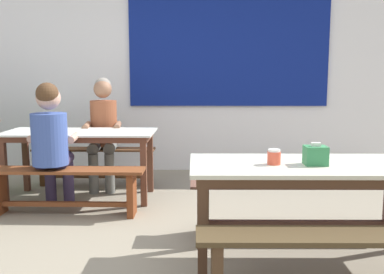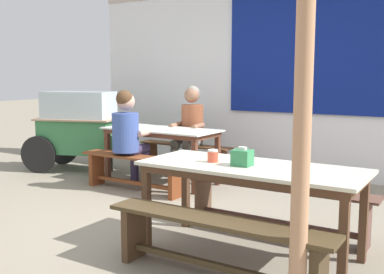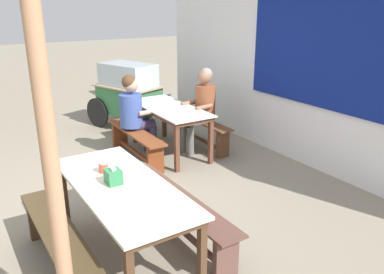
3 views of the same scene
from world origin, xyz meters
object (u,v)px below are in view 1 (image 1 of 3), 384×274
Objects in this scene: person_left_back_turned at (51,138)px; tissue_box at (315,155)px; dining_table_far at (80,139)px; bench_far_back at (94,162)px; bench_near_front at (347,257)px; bench_near_back at (299,201)px; dining_table_near at (321,174)px; condiment_jar at (274,157)px; bench_far_front at (65,184)px; person_center_facing at (103,126)px.

person_left_back_turned is 8.31× the size of tissue_box.
dining_table_far reaches higher than bench_far_back.
person_left_back_turned is at bearing -104.89° from dining_table_far.
bench_far_back is 3.50m from bench_near_front.
person_left_back_turned is (-2.23, 0.58, 0.44)m from bench_near_back.
person_left_back_turned is at bearing 142.34° from bench_near_front.
condiment_jar is (-0.33, -0.04, 0.12)m from dining_table_near.
condiment_jar is at bearing 177.40° from tissue_box.
bench_far_back is at bearing 126.65° from bench_near_front.
bench_far_front is 10.02× the size of tissue_box.
dining_table_far is at bearing 152.46° from bench_near_back.
bench_far_front is at bearing -98.12° from person_center_facing.
dining_table_near is 3.08m from bench_far_back.
dining_table_far is 0.67m from bench_far_front.
condiment_jar is (-0.27, 0.01, -0.02)m from tissue_box.
person_center_facing is at bearing 74.45° from person_left_back_turned.
bench_far_front is 2.68m from bench_near_front.
tissue_box is at bearing -48.32° from bench_far_back.
bench_near_front is 3.38m from person_center_facing.
bench_far_front is at bearing 147.59° from condiment_jar.
dining_table_near is 0.68m from bench_near_back.
bench_far_back is 3.10m from tissue_box.
tissue_box is (2.03, -2.28, 0.51)m from bench_far_back.
bench_near_front is at bearing -89.71° from dining_table_near.
dining_table_near is 11.81× the size of tissue_box.
bench_far_back is (-2.09, 2.23, -0.38)m from dining_table_near.
person_center_facing is (0.14, 0.50, 0.08)m from dining_table_far.
bench_far_back is at bearing 150.78° from person_center_facing.
dining_table_near is 1.38× the size of person_center_facing.
dining_table_near is at bearing -27.30° from person_left_back_turned.
dining_table_far is at bearing 140.02° from tissue_box.
dining_table_far is 2.67m from tissue_box.
person_center_facing is at bearing 130.67° from tissue_box.
bench_near_back is 1.39× the size of person_center_facing.
tissue_box reaches higher than dining_table_far.
bench_far_front is 0.89× the size of bench_near_front.
dining_table_near is (2.09, -1.66, 0.01)m from dining_table_far.
bench_far_back is 1.14m from bench_far_front.
bench_far_front is (-0.02, -1.14, 0.02)m from bench_far_back.
dining_table_far is 1.09× the size of bench_far_back.
dining_table_near is 1.22× the size of bench_far_back.
bench_far_front is (-0.01, -0.57, -0.35)m from dining_table_far.
bench_far_back is 1.16× the size of person_left_back_turned.
person_center_facing is (0.15, 1.07, 0.43)m from bench_far_front.
dining_table_far is 0.93× the size of bench_near_front.
person_center_facing is at bearing 125.56° from bench_near_front.
person_left_back_turned is 12.18× the size of condiment_jar.
person_center_facing is 12.51× the size of condiment_jar.
bench_far_front is at bearing -90.81° from bench_far_back.
bench_near_back is 0.80m from tissue_box.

